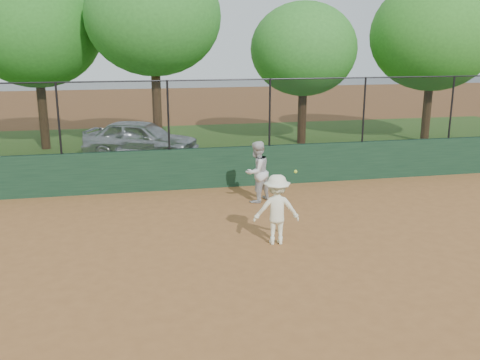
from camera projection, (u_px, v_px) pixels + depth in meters
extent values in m
plane|color=#965D30|center=(223.00, 271.00, 10.23)|extent=(80.00, 80.00, 0.00)
cube|color=#1C3E26|center=(187.00, 169.00, 15.76)|extent=(26.00, 0.20, 1.20)
cube|color=#2E571B|center=(171.00, 149.00, 21.59)|extent=(36.00, 12.00, 0.01)
imported|color=silver|center=(141.00, 139.00, 19.77)|extent=(4.58, 3.34, 1.45)
imported|color=silver|center=(257.00, 172.00, 14.44)|extent=(1.03, 0.99, 1.67)
imported|color=white|center=(277.00, 210.00, 11.46)|extent=(1.06, 0.70, 1.54)
sphere|color=#B0DB30|center=(296.00, 172.00, 11.06)|extent=(0.07, 0.07, 0.07)
cube|color=black|center=(186.00, 115.00, 15.35)|extent=(26.00, 0.02, 2.00)
cylinder|color=black|center=(185.00, 80.00, 15.10)|extent=(26.00, 0.04, 0.04)
cylinder|color=black|center=(58.00, 118.00, 14.66)|extent=(0.06, 0.06, 2.00)
cylinder|color=black|center=(168.00, 115.00, 15.25)|extent=(0.06, 0.06, 2.00)
cylinder|color=black|center=(270.00, 113.00, 15.85)|extent=(0.06, 0.06, 2.00)
cylinder|color=black|center=(364.00, 110.00, 16.44)|extent=(0.06, 0.06, 2.00)
cylinder|color=black|center=(451.00, 107.00, 17.04)|extent=(0.06, 0.06, 2.00)
cylinder|color=#3C2814|center=(43.00, 116.00, 21.35)|extent=(0.36, 0.36, 2.68)
ellipsoid|color=#27691E|center=(35.00, 31.00, 20.52)|extent=(4.98, 4.53, 4.30)
cylinder|color=#49311A|center=(157.00, 113.00, 20.43)|extent=(0.36, 0.36, 3.18)
ellipsoid|color=#2B7324|center=(153.00, 17.00, 19.53)|extent=(5.00, 4.55, 4.32)
cylinder|color=#3C2514|center=(302.00, 117.00, 22.59)|extent=(0.36, 0.36, 2.21)
ellipsoid|color=#2D7225|center=(304.00, 49.00, 21.88)|extent=(4.42, 4.02, 3.82)
cylinder|color=#402A17|center=(426.00, 114.00, 22.85)|extent=(0.36, 0.36, 2.43)
ellipsoid|color=#2C6F1F|center=(434.00, 35.00, 22.02)|extent=(5.29, 4.81, 4.57)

